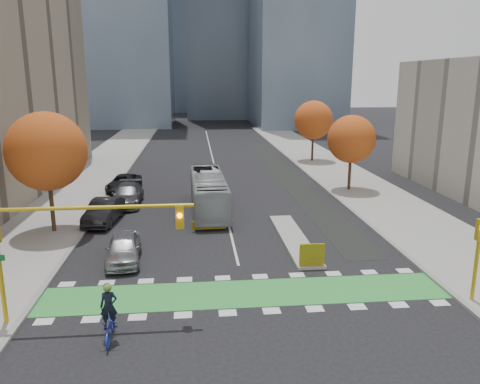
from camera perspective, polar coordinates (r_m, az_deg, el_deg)
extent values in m
plane|color=black|center=(22.16, 1.07, -13.93)|extent=(300.00, 300.00, 0.00)
cube|color=gray|center=(42.30, -20.73, -1.18)|extent=(7.00, 120.00, 0.15)
cube|color=gray|center=(43.75, 15.78, -0.33)|extent=(7.00, 120.00, 0.15)
cube|color=gray|center=(41.52, -16.07, -1.09)|extent=(0.30, 120.00, 0.16)
cube|color=gray|center=(42.61, 11.39, -0.45)|extent=(0.30, 120.00, 0.16)
cube|color=green|center=(23.49, 0.64, -12.23)|extent=(20.00, 3.00, 0.01)
cube|color=silver|center=(60.43, -3.30, 3.86)|extent=(0.15, 70.00, 0.01)
cube|color=black|center=(51.50, 5.53, 2.10)|extent=(2.50, 50.00, 0.01)
cube|color=gray|center=(30.92, 6.55, -5.66)|extent=(1.60, 10.00, 0.16)
cube|color=yellow|center=(26.29, 8.78, -7.60)|extent=(1.40, 0.12, 1.30)
cylinder|color=#332114|center=(33.84, -22.05, -0.40)|extent=(0.28, 0.28, 5.25)
sphere|color=#A64014|center=(33.29, -22.51, 4.61)|extent=(5.20, 5.20, 5.20)
cylinder|color=#332114|center=(44.62, 13.25, 2.98)|extent=(0.28, 0.28, 4.55)
sphere|color=#A64014|center=(44.23, 13.43, 6.29)|extent=(4.40, 4.40, 4.40)
cylinder|color=#332114|center=(59.89, 8.85, 6.00)|extent=(0.28, 0.28, 4.90)
sphere|color=#A64014|center=(59.59, 8.95, 8.67)|extent=(4.80, 4.80, 4.80)
cylinder|color=#BF9914|center=(22.07, -27.25, -8.24)|extent=(0.20, 0.20, 5.20)
cylinder|color=#BF9914|center=(20.13, -17.40, -1.83)|extent=(8.20, 0.16, 0.16)
cube|color=#BF9914|center=(19.84, -7.35, -3.03)|extent=(0.35, 0.28, 1.00)
sphere|color=orange|center=(19.64, -7.38, -2.90)|extent=(0.22, 0.22, 0.22)
cylinder|color=#BF9914|center=(24.36, 26.85, -7.71)|extent=(0.18, 0.18, 4.00)
cube|color=#BF9914|center=(23.86, 27.26, -4.11)|extent=(0.35, 0.28, 1.00)
imported|color=#2231A0|center=(20.20, -15.54, -15.61)|extent=(0.80, 2.12, 1.10)
imported|color=black|center=(19.77, -15.71, -13.24)|extent=(0.70, 0.47, 1.87)
sphere|color=#597F2D|center=(19.44, -15.86, -11.19)|extent=(0.32, 0.32, 0.32)
imported|color=#A9AEB0|center=(37.08, -3.86, -0.01)|extent=(2.87, 10.98, 3.04)
imported|color=#99999E|center=(27.81, -13.99, -6.66)|extent=(2.21, 4.79, 1.59)
imported|color=black|center=(35.46, -16.25, -2.28)|extent=(2.43, 5.40, 1.72)
imported|color=#46474B|center=(40.08, -13.58, -0.34)|extent=(2.35, 5.74, 1.66)
imported|color=black|center=(45.06, -13.98, 1.06)|extent=(3.01, 5.62, 1.50)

